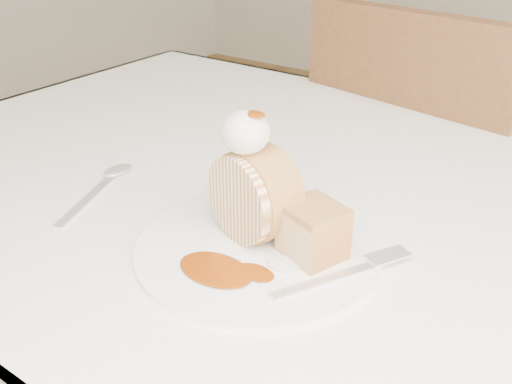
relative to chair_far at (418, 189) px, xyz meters
The scene contains 10 objects.
table 0.53m from the chair_far, 85.78° to the right, with size 1.40×0.90×0.75m.
chair_far is the anchor object (origin of this frame).
plate 0.72m from the chair_far, 85.92° to the right, with size 0.27×0.27×0.01m, color white.
roulade_slice 0.72m from the chair_far, 87.26° to the right, with size 0.10×0.10×0.06m, color #F8E2AC.
cake_chunk 0.71m from the chair_far, 80.78° to the right, with size 0.06×0.06×0.05m, color #C4804A.
whipped_cream 0.76m from the chair_far, 87.96° to the right, with size 0.05×0.05×0.05m, color white.
caramel_drizzle 0.77m from the chair_far, 87.25° to the right, with size 0.03×0.02×0.01m, color #762E04.
caramel_pool 0.78m from the chair_far, 86.82° to the right, with size 0.09×0.06×0.00m, color #762E04, non-canonical shape.
fork 0.75m from the chair_far, 78.45° to the right, with size 0.02×0.16×0.00m, color silver.
spoon 0.78m from the chair_far, 105.31° to the right, with size 0.03×0.17×0.00m, color silver.
Camera 1 is at (0.32, -0.41, 1.11)m, focal length 40.00 mm.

